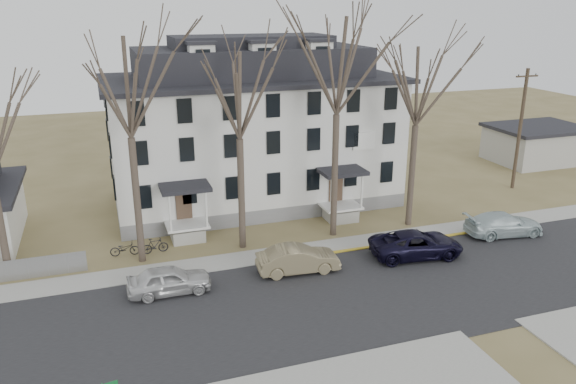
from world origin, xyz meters
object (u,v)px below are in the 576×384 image
object	(u,v)px
car_tan	(298,260)
bicycle_left	(125,249)
bicycle_right	(155,246)
car_white	(504,225)
tree_mid_left	(238,89)
tree_center	(338,59)
car_silver	(169,281)
boarding_house	(253,130)
tree_mid_right	(419,81)
tree_far_left	(126,80)
utility_pole_far	(520,128)
car_navy	(416,245)

from	to	relation	value
car_tan	bicycle_left	size ratio (longest dim) A/B	2.71
car_tan	bicycle_right	xyz separation A→B (m)	(-7.21, 5.04, -0.28)
car_white	tree_mid_left	bearing A→B (deg)	84.38
tree_center	car_silver	bearing A→B (deg)	-158.10
boarding_house	tree_mid_right	distance (m)	12.51
car_tan	tree_mid_right	bearing A→B (deg)	-61.22
tree_far_left	bicycle_right	xyz separation A→B (m)	(0.83, 0.75, -9.88)
bicycle_left	bicycle_right	bearing A→B (deg)	-90.88
boarding_house	tree_center	size ratio (longest dim) A/B	1.41
bicycle_left	bicycle_right	world-z (taller)	bicycle_right
utility_pole_far	car_white	xyz separation A→B (m)	(-7.23, -7.83, -4.17)
car_white	bicycle_left	xyz separation A→B (m)	(-23.18, 4.58, -0.29)
tree_center	car_tan	xyz separation A→B (m)	(-3.95, -4.29, -10.33)
tree_center	tree_mid_left	bearing A→B (deg)	180.00
tree_center	tree_mid_right	world-z (taller)	tree_center
tree_far_left	tree_mid_right	world-z (taller)	tree_far_left
bicycle_left	utility_pole_far	bearing A→B (deg)	-78.05
bicycle_right	car_silver	bearing A→B (deg)	178.73
tree_mid_left	utility_pole_far	distance (m)	24.33
utility_pole_far	car_silver	world-z (taller)	utility_pole_far
car_tan	car_navy	size ratio (longest dim) A/B	0.84
car_tan	boarding_house	bearing A→B (deg)	-0.01
tree_mid_right	car_tan	xyz separation A→B (m)	(-9.45, -4.29, -8.85)
tree_mid_left	tree_mid_right	size ratio (longest dim) A/B	1.00
tree_far_left	tree_center	xyz separation A→B (m)	(12.00, 0.00, 0.74)
car_white	bicycle_right	size ratio (longest dim) A/B	3.24
tree_far_left	car_navy	bearing A→B (deg)	-16.77
boarding_house	bicycle_left	world-z (taller)	boarding_house
boarding_house	utility_pole_far	bearing A→B (deg)	-10.92
car_silver	tree_center	bearing A→B (deg)	-67.49
tree_far_left	car_silver	bearing A→B (deg)	-77.16
car_navy	bicycle_right	world-z (taller)	car_navy
car_silver	bicycle_left	bearing A→B (deg)	20.15
bicycle_left	tree_mid_right	bearing A→B (deg)	-87.11
boarding_house	bicycle_left	bearing A→B (deg)	-143.98
boarding_house	car_white	world-z (taller)	boarding_house
tree_far_left	car_tan	world-z (taller)	tree_far_left
boarding_house	bicycle_left	distance (m)	13.20
tree_far_left	utility_pole_far	distance (m)	30.29
utility_pole_far	car_navy	world-z (taller)	utility_pole_far
tree_mid_right	car_silver	bearing A→B (deg)	-165.00
tree_mid_right	car_white	xyz separation A→B (m)	(4.77, -3.63, -8.87)
utility_pole_far	tree_center	bearing A→B (deg)	-166.50
tree_mid_left	car_white	distance (m)	18.89
car_silver	car_navy	bearing A→B (deg)	-90.16
utility_pole_far	bicycle_left	world-z (taller)	utility_pole_far
tree_mid_right	car_white	world-z (taller)	tree_mid_right
tree_far_left	bicycle_right	distance (m)	9.94
tree_mid_left	bicycle_left	world-z (taller)	tree_mid_left
utility_pole_far	tree_far_left	bearing A→B (deg)	-171.90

